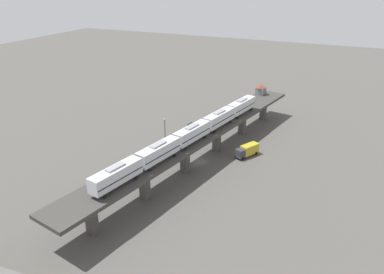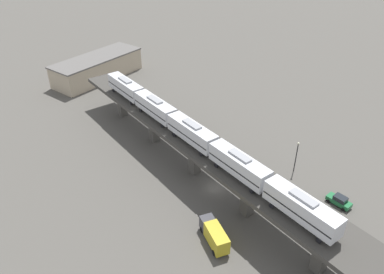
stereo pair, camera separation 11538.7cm
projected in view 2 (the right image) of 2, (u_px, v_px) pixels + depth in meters
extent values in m
plane|color=#4C4944|center=(215.00, 188.00, 71.59)|extent=(400.00, 400.00, 0.00)
cube|color=#393733|center=(216.00, 156.00, 67.59)|extent=(25.01, 91.99, 0.80)
cube|color=#47443F|center=(321.00, 253.00, 53.89)|extent=(2.10, 2.10, 7.10)
cube|color=#47443F|center=(248.00, 198.00, 63.98)|extent=(2.10, 2.10, 7.10)
cube|color=#47443F|center=(194.00, 157.00, 74.07)|extent=(2.10, 2.10, 7.10)
cube|color=#47443F|center=(154.00, 127.00, 84.17)|extent=(2.10, 2.10, 7.10)
cube|color=#47443F|center=(122.00, 103.00, 94.26)|extent=(2.10, 2.10, 7.10)
cube|color=silver|center=(302.00, 207.00, 52.01)|extent=(4.94, 12.31, 3.10)
cube|color=black|center=(301.00, 209.00, 52.17)|extent=(4.93, 12.08, 0.24)
cube|color=gray|center=(304.00, 198.00, 51.09)|extent=(2.14, 4.38, 0.36)
cylinder|color=black|center=(319.00, 240.00, 49.70)|extent=(0.37, 0.87, 0.84)
cylinder|color=black|center=(330.00, 232.00, 50.92)|extent=(0.37, 0.87, 0.84)
cylinder|color=black|center=(271.00, 206.00, 55.36)|extent=(0.37, 0.87, 0.84)
cylinder|color=black|center=(282.00, 199.00, 56.58)|extent=(0.37, 0.87, 0.84)
cube|color=silver|center=(239.00, 165.00, 60.49)|extent=(4.94, 12.31, 3.10)
cube|color=black|center=(239.00, 166.00, 60.65)|extent=(4.93, 12.08, 0.24)
cube|color=gray|center=(240.00, 156.00, 59.57)|extent=(2.14, 4.38, 0.36)
cylinder|color=black|center=(251.00, 191.00, 58.18)|extent=(0.37, 0.87, 0.84)
cylinder|color=black|center=(262.00, 185.00, 59.40)|extent=(0.37, 0.87, 0.84)
cylinder|color=black|center=(216.00, 165.00, 63.84)|extent=(0.37, 0.87, 0.84)
cylinder|color=black|center=(227.00, 160.00, 65.06)|extent=(0.37, 0.87, 0.84)
cube|color=silver|center=(192.00, 132.00, 68.97)|extent=(4.94, 12.31, 3.10)
cube|color=black|center=(192.00, 134.00, 69.13)|extent=(4.93, 12.08, 0.24)
cube|color=gray|center=(192.00, 124.00, 68.05)|extent=(2.14, 4.38, 0.36)
cylinder|color=black|center=(201.00, 154.00, 66.66)|extent=(0.37, 0.87, 0.84)
cylinder|color=black|center=(211.00, 150.00, 67.88)|extent=(0.37, 0.87, 0.84)
cylinder|color=black|center=(174.00, 135.00, 72.31)|extent=(0.37, 0.87, 0.84)
cylinder|color=black|center=(184.00, 131.00, 73.54)|extent=(0.37, 0.87, 0.84)
cube|color=silver|center=(155.00, 107.00, 77.45)|extent=(4.94, 12.31, 3.10)
cube|color=black|center=(155.00, 108.00, 77.61)|extent=(4.93, 12.08, 0.24)
cube|color=gray|center=(155.00, 100.00, 76.53)|extent=(2.14, 4.38, 0.36)
cylinder|color=black|center=(162.00, 126.00, 75.14)|extent=(0.37, 0.87, 0.84)
cylinder|color=black|center=(172.00, 122.00, 76.36)|extent=(0.37, 0.87, 0.84)
cylinder|color=black|center=(141.00, 110.00, 80.79)|extent=(0.37, 0.87, 0.84)
cylinder|color=black|center=(150.00, 107.00, 82.01)|extent=(0.37, 0.87, 0.84)
cube|color=silver|center=(126.00, 87.00, 85.93)|extent=(4.94, 12.31, 3.10)
cube|color=black|center=(126.00, 88.00, 86.09)|extent=(4.93, 12.08, 0.24)
cube|color=gray|center=(125.00, 80.00, 85.00)|extent=(2.14, 4.38, 0.36)
cylinder|color=black|center=(131.00, 103.00, 83.62)|extent=(0.37, 0.87, 0.84)
cylinder|color=black|center=(140.00, 100.00, 84.84)|extent=(0.37, 0.87, 0.84)
cylinder|color=black|center=(113.00, 90.00, 89.27)|extent=(0.37, 0.87, 0.84)
cylinder|color=black|center=(122.00, 88.00, 90.49)|extent=(0.37, 0.87, 0.84)
cube|color=black|center=(181.00, 128.00, 89.17)|extent=(2.12, 4.52, 0.80)
cube|color=#1E2328|center=(181.00, 126.00, 88.67)|extent=(1.80, 2.32, 0.76)
cylinder|color=black|center=(182.00, 133.00, 88.01)|extent=(0.29, 0.68, 0.66)
cylinder|color=black|center=(188.00, 131.00, 89.01)|extent=(0.29, 0.68, 0.66)
cylinder|color=black|center=(174.00, 129.00, 89.77)|extent=(0.29, 0.68, 0.66)
cylinder|color=black|center=(180.00, 126.00, 90.76)|extent=(0.29, 0.68, 0.66)
cube|color=#1E6638|center=(339.00, 201.00, 67.37)|extent=(2.34, 4.59, 0.80)
cube|color=#1E2328|center=(340.00, 198.00, 66.86)|extent=(1.91, 2.39, 0.76)
cylinder|color=black|center=(343.00, 209.00, 66.19)|extent=(0.32, 0.69, 0.66)
cylinder|color=black|center=(348.00, 205.00, 67.13)|extent=(0.32, 0.69, 0.66)
cylinder|color=black|center=(329.00, 201.00, 68.03)|extent=(0.32, 0.69, 0.66)
cylinder|color=black|center=(334.00, 197.00, 68.97)|extent=(0.32, 0.69, 0.66)
cube|color=#333338|center=(208.00, 223.00, 61.52)|extent=(2.86, 2.78, 2.30)
cube|color=gold|center=(217.00, 238.00, 58.57)|extent=(4.39, 5.68, 2.70)
cylinder|color=black|center=(213.00, 227.00, 62.44)|extent=(0.76, 1.05, 1.00)
cylinder|color=black|center=(202.00, 230.00, 61.84)|extent=(0.76, 1.05, 1.00)
cylinder|color=black|center=(226.00, 249.00, 58.38)|extent=(0.76, 1.05, 1.00)
cylinder|color=black|center=(214.00, 253.00, 57.75)|extent=(0.76, 1.05, 1.00)
cylinder|color=black|center=(296.00, 158.00, 74.44)|extent=(0.20, 0.20, 6.50)
sphere|color=beige|center=(298.00, 143.00, 72.59)|extent=(0.44, 0.44, 0.44)
cube|color=tan|center=(98.00, 68.00, 114.79)|extent=(28.75, 12.34, 6.40)
cube|color=#595654|center=(96.00, 58.00, 112.98)|extent=(29.32, 12.58, 0.40)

